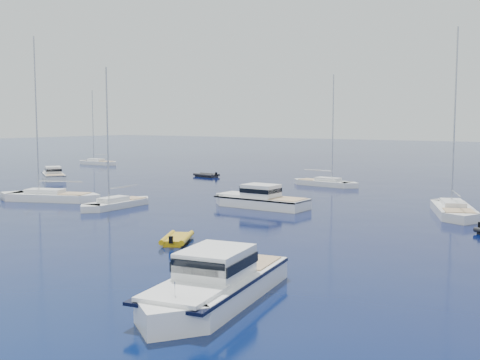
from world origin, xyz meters
name	(u,v)px	position (x,y,z in m)	size (l,w,h in m)	color
ground	(91,245)	(0.00, 0.00, 0.00)	(400.00, 400.00, 0.00)	#071B48
motor_cruiser_right	(213,301)	(13.57, -5.00, 0.00)	(3.42, 11.16, 2.93)	white
motor_cruiser_centre	(259,207)	(0.02, 19.77, 0.00)	(3.11, 10.17, 2.67)	white
motor_cruiser_far_l	(53,179)	(-36.43, 25.60, 0.00)	(2.55, 8.34, 2.19)	silver
sailboat_fore	(116,207)	(-10.57, 12.30, 0.00)	(2.30, 8.83, 12.98)	silver
sailboat_mid_r	(453,215)	(15.78, 25.36, 0.00)	(2.87, 11.02, 16.20)	silver
sailboat_mid_l	(50,201)	(-19.25, 11.72, 0.00)	(2.92, 11.22, 16.49)	white
sailboat_centre	(325,186)	(-2.86, 39.04, 0.00)	(2.42, 9.33, 13.71)	silver
sailboat_far_l	(98,164)	(-51.59, 46.99, 0.00)	(2.41, 9.27, 13.63)	white
tender_yellow	(177,242)	(4.03, 3.70, 0.00)	(1.97, 3.57, 0.95)	#C89A0B
tender_grey_far	(206,177)	(-21.63, 39.90, 0.00)	(2.06, 3.77, 0.95)	black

